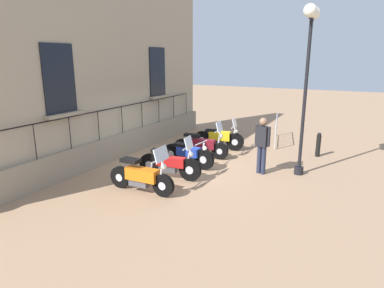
{
  "coord_description": "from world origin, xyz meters",
  "views": [
    {
      "loc": [
        5.32,
        -9.42,
        3.58
      ],
      "look_at": [
        0.41,
        0.0,
        0.8
      ],
      "focal_mm": 31.48,
      "sensor_mm": 36.0,
      "label": 1
    }
  ],
  "objects_px": {
    "motorcycle_blue": "(188,154)",
    "pedestrian_standing": "(262,142)",
    "motorcycle_orange": "(142,177)",
    "motorcycle_maroon": "(201,145)",
    "motorcycle_yellow": "(219,138)",
    "crowd_barrier": "(276,129)",
    "bollard": "(318,144)",
    "motorcycle_red": "(170,164)",
    "lamppost": "(309,49)"
  },
  "relations": [
    {
      "from": "motorcycle_red",
      "to": "motorcycle_maroon",
      "type": "height_order",
      "value": "motorcycle_maroon"
    },
    {
      "from": "motorcycle_yellow",
      "to": "bollard",
      "type": "relative_size",
      "value": 2.23
    },
    {
      "from": "motorcycle_yellow",
      "to": "lamppost",
      "type": "bearing_deg",
      "value": -24.45
    },
    {
      "from": "motorcycle_yellow",
      "to": "pedestrian_standing",
      "type": "distance_m",
      "value": 3.1
    },
    {
      "from": "motorcycle_blue",
      "to": "crowd_barrier",
      "type": "height_order",
      "value": "crowd_barrier"
    },
    {
      "from": "motorcycle_blue",
      "to": "pedestrian_standing",
      "type": "distance_m",
      "value": 2.48
    },
    {
      "from": "bollard",
      "to": "pedestrian_standing",
      "type": "distance_m",
      "value": 3.14
    },
    {
      "from": "motorcycle_red",
      "to": "bollard",
      "type": "distance_m",
      "value": 5.75
    },
    {
      "from": "bollard",
      "to": "motorcycle_yellow",
      "type": "bearing_deg",
      "value": -167.84
    },
    {
      "from": "motorcycle_orange",
      "to": "motorcycle_yellow",
      "type": "xyz_separation_m",
      "value": [
        0.14,
        4.96,
        0.01
      ]
    },
    {
      "from": "crowd_barrier",
      "to": "motorcycle_maroon",
      "type": "bearing_deg",
      "value": -118.37
    },
    {
      "from": "motorcycle_maroon",
      "to": "motorcycle_orange",
      "type": "bearing_deg",
      "value": -89.81
    },
    {
      "from": "motorcycle_red",
      "to": "pedestrian_standing",
      "type": "height_order",
      "value": "pedestrian_standing"
    },
    {
      "from": "motorcycle_orange",
      "to": "motorcycle_maroon",
      "type": "xyz_separation_m",
      "value": [
        -0.01,
        3.69,
        -0.0
      ]
    },
    {
      "from": "motorcycle_red",
      "to": "motorcycle_blue",
      "type": "height_order",
      "value": "motorcycle_red"
    },
    {
      "from": "motorcycle_yellow",
      "to": "motorcycle_maroon",
      "type": "bearing_deg",
      "value": -97.03
    },
    {
      "from": "motorcycle_orange",
      "to": "bollard",
      "type": "relative_size",
      "value": 2.25
    },
    {
      "from": "motorcycle_maroon",
      "to": "motorcycle_yellow",
      "type": "relative_size",
      "value": 1.05
    },
    {
      "from": "motorcycle_orange",
      "to": "pedestrian_standing",
      "type": "xyz_separation_m",
      "value": [
        2.43,
        2.95,
        0.58
      ]
    },
    {
      "from": "crowd_barrier",
      "to": "bollard",
      "type": "bearing_deg",
      "value": -36.45
    },
    {
      "from": "motorcycle_blue",
      "to": "crowd_barrier",
      "type": "distance_m",
      "value": 4.98
    },
    {
      "from": "motorcycle_maroon",
      "to": "motorcycle_yellow",
      "type": "xyz_separation_m",
      "value": [
        0.16,
        1.27,
        0.01
      ]
    },
    {
      "from": "lamppost",
      "to": "bollard",
      "type": "distance_m",
      "value": 4.06
    },
    {
      "from": "motorcycle_blue",
      "to": "lamppost",
      "type": "distance_m",
      "value": 4.89
    },
    {
      "from": "motorcycle_maroon",
      "to": "lamppost",
      "type": "bearing_deg",
      "value": -4.18
    },
    {
      "from": "lamppost",
      "to": "motorcycle_blue",
      "type": "bearing_deg",
      "value": -164.77
    },
    {
      "from": "motorcycle_maroon",
      "to": "bollard",
      "type": "height_order",
      "value": "motorcycle_maroon"
    },
    {
      "from": "motorcycle_blue",
      "to": "crowd_barrier",
      "type": "relative_size",
      "value": 0.82
    },
    {
      "from": "motorcycle_blue",
      "to": "pedestrian_standing",
      "type": "relative_size",
      "value": 1.1
    },
    {
      "from": "motorcycle_orange",
      "to": "lamppost",
      "type": "xyz_separation_m",
      "value": [
        3.51,
        3.43,
        3.34
      ]
    },
    {
      "from": "motorcycle_orange",
      "to": "crowd_barrier",
      "type": "bearing_deg",
      "value": 75.45
    },
    {
      "from": "motorcycle_maroon",
      "to": "crowd_barrier",
      "type": "relative_size",
      "value": 0.88
    },
    {
      "from": "motorcycle_maroon",
      "to": "pedestrian_standing",
      "type": "distance_m",
      "value": 2.62
    },
    {
      "from": "motorcycle_red",
      "to": "lamppost",
      "type": "xyz_separation_m",
      "value": [
        3.39,
        2.15,
        3.34
      ]
    },
    {
      "from": "motorcycle_blue",
      "to": "motorcycle_maroon",
      "type": "distance_m",
      "value": 1.2
    },
    {
      "from": "motorcycle_blue",
      "to": "motorcycle_yellow",
      "type": "bearing_deg",
      "value": 88.21
    },
    {
      "from": "motorcycle_blue",
      "to": "pedestrian_standing",
      "type": "bearing_deg",
      "value": 10.84
    },
    {
      "from": "crowd_barrier",
      "to": "pedestrian_standing",
      "type": "height_order",
      "value": "pedestrian_standing"
    },
    {
      "from": "motorcycle_maroon",
      "to": "pedestrian_standing",
      "type": "bearing_deg",
      "value": -16.82
    },
    {
      "from": "motorcycle_yellow",
      "to": "pedestrian_standing",
      "type": "bearing_deg",
      "value": -41.29
    },
    {
      "from": "motorcycle_orange",
      "to": "pedestrian_standing",
      "type": "relative_size",
      "value": 1.13
    },
    {
      "from": "bollard",
      "to": "motorcycle_orange",
      "type": "bearing_deg",
      "value": -123.21
    },
    {
      "from": "pedestrian_standing",
      "to": "motorcycle_blue",
      "type": "bearing_deg",
      "value": -169.16
    },
    {
      "from": "motorcycle_maroon",
      "to": "bollard",
      "type": "distance_m",
      "value": 4.29
    },
    {
      "from": "motorcycle_orange",
      "to": "motorcycle_maroon",
      "type": "distance_m",
      "value": 3.69
    },
    {
      "from": "motorcycle_maroon",
      "to": "pedestrian_standing",
      "type": "relative_size",
      "value": 1.18
    },
    {
      "from": "motorcycle_red",
      "to": "pedestrian_standing",
      "type": "bearing_deg",
      "value": 35.66
    },
    {
      "from": "motorcycle_red",
      "to": "lamppost",
      "type": "relative_size",
      "value": 0.41
    },
    {
      "from": "pedestrian_standing",
      "to": "motorcycle_yellow",
      "type": "bearing_deg",
      "value": 138.71
    },
    {
      "from": "crowd_barrier",
      "to": "motorcycle_orange",
      "type": "bearing_deg",
      "value": -104.55
    }
  ]
}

